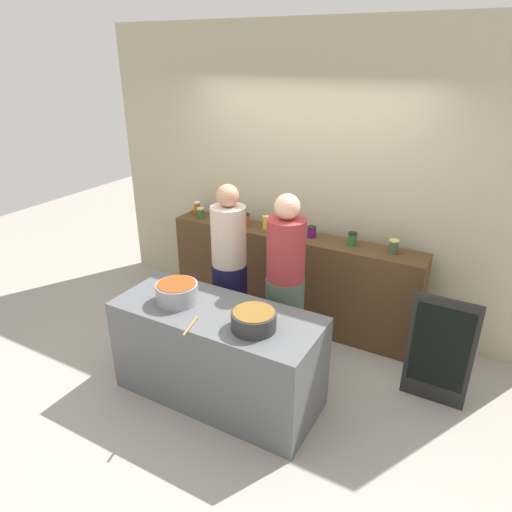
% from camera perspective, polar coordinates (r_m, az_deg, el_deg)
% --- Properties ---
extents(ground, '(12.00, 12.00, 0.00)m').
position_cam_1_polar(ground, '(4.34, -2.32, -14.46)').
color(ground, '#9C9389').
extents(storefront_wall, '(4.80, 0.12, 3.00)m').
position_cam_1_polar(storefront_wall, '(4.84, 6.43, 9.54)').
color(storefront_wall, tan).
rests_on(storefront_wall, ground).
extents(display_shelf, '(2.70, 0.36, 1.00)m').
position_cam_1_polar(display_shelf, '(4.89, 4.28, -2.76)').
color(display_shelf, '#4C341E').
rests_on(display_shelf, ground).
extents(prep_table, '(1.70, 0.70, 0.83)m').
position_cam_1_polar(prep_table, '(3.89, -4.77, -12.03)').
color(prep_table, '#53565A').
rests_on(prep_table, ground).
extents(preserve_jar_0, '(0.08, 0.08, 0.14)m').
position_cam_1_polar(preserve_jar_0, '(5.30, -7.33, 5.95)').
color(preserve_jar_0, '#954E15').
rests_on(preserve_jar_0, display_shelf).
extents(preserve_jar_1, '(0.08, 0.08, 0.11)m').
position_cam_1_polar(preserve_jar_1, '(5.18, -6.87, 5.36)').
color(preserve_jar_1, '#2A5D2A').
rests_on(preserve_jar_1, display_shelf).
extents(preserve_jar_2, '(0.09, 0.09, 0.10)m').
position_cam_1_polar(preserve_jar_2, '(4.98, -1.86, 4.71)').
color(preserve_jar_2, '#AD280F').
rests_on(preserve_jar_2, display_shelf).
extents(preserve_jar_3, '(0.08, 0.08, 0.14)m').
position_cam_1_polar(preserve_jar_3, '(4.87, -1.27, 4.51)').
color(preserve_jar_3, brown).
rests_on(preserve_jar_3, display_shelf).
extents(preserve_jar_4, '(0.07, 0.07, 0.14)m').
position_cam_1_polar(preserve_jar_4, '(4.81, 1.21, 4.21)').
color(preserve_jar_4, gold).
rests_on(preserve_jar_4, display_shelf).
extents(preserve_jar_5, '(0.09, 0.09, 0.10)m').
position_cam_1_polar(preserve_jar_5, '(4.80, 2.94, 3.94)').
color(preserve_jar_5, brown).
rests_on(preserve_jar_5, display_shelf).
extents(preserve_jar_6, '(0.09, 0.09, 0.11)m').
position_cam_1_polar(preserve_jar_6, '(4.62, 6.93, 3.00)').
color(preserve_jar_6, '#581259').
rests_on(preserve_jar_6, display_shelf).
extents(preserve_jar_7, '(0.09, 0.09, 0.13)m').
position_cam_1_polar(preserve_jar_7, '(4.48, 11.87, 2.09)').
color(preserve_jar_7, '#285F23').
rests_on(preserve_jar_7, display_shelf).
extents(preserve_jar_8, '(0.09, 0.09, 0.13)m').
position_cam_1_polar(preserve_jar_8, '(4.40, 16.71, 1.14)').
color(preserve_jar_8, '#3B4F2F').
rests_on(preserve_jar_8, display_shelf).
extents(cooking_pot_left, '(0.34, 0.34, 0.17)m').
position_cam_1_polar(cooking_pot_left, '(3.79, -9.77, -4.51)').
color(cooking_pot_left, gray).
rests_on(cooking_pot_left, prep_table).
extents(cooking_pot_center, '(0.34, 0.34, 0.14)m').
position_cam_1_polar(cooking_pot_center, '(3.39, -0.28, -7.98)').
color(cooking_pot_center, '#2D2D2D').
rests_on(cooking_pot_center, prep_table).
extents(wooden_spoon, '(0.08, 0.25, 0.02)m').
position_cam_1_polar(wooden_spoon, '(3.47, -8.18, -8.61)').
color(wooden_spoon, '#9E703D').
rests_on(wooden_spoon, prep_table).
extents(cook_with_tongs, '(0.33, 0.33, 1.66)m').
position_cam_1_polar(cook_with_tongs, '(4.32, -3.29, -2.77)').
color(cook_with_tongs, '#161334').
rests_on(cook_with_tongs, ground).
extents(cook_in_cap, '(0.35, 0.35, 1.66)m').
position_cam_1_polar(cook_in_cap, '(4.07, 3.59, -4.57)').
color(cook_in_cap, '#475B49').
rests_on(cook_in_cap, ground).
extents(chalkboard_sign, '(0.51, 0.05, 0.97)m').
position_cam_1_polar(chalkboard_sign, '(4.06, 21.83, -10.95)').
color(chalkboard_sign, black).
rests_on(chalkboard_sign, ground).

